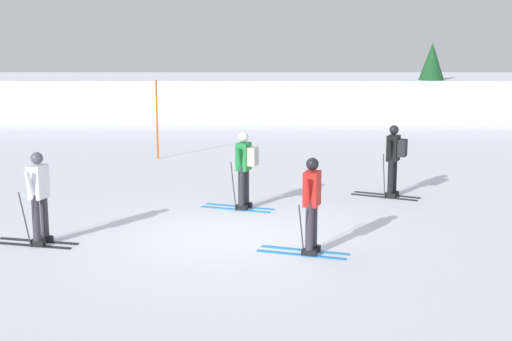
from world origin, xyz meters
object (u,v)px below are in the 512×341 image
object	(u,v)px
skier_green	(245,166)
trail_marker_pole	(157,120)
skier_red	(311,203)
conifer_far_left	(431,76)
skier_white	(39,195)
skier_black	(394,157)

from	to	relation	value
skier_green	trail_marker_pole	bearing A→B (deg)	113.60
skier_green	skier_red	xyz separation A→B (m)	(1.22, -3.24, -0.04)
skier_green	conifer_far_left	bearing A→B (deg)	63.85
skier_red	skier_white	world-z (taller)	same
skier_black	trail_marker_pole	size ratio (longest dim) A/B	0.71
skier_red	conifer_far_left	bearing A→B (deg)	71.07
skier_red	skier_white	size ratio (longest dim) A/B	1.00
skier_red	trail_marker_pole	world-z (taller)	trail_marker_pole
skier_green	conifer_far_left	xyz separation A→B (m)	(7.74, 15.76, 1.08)
skier_black	conifer_far_left	xyz separation A→B (m)	(4.27, 14.56, 1.08)
skier_green	trail_marker_pole	world-z (taller)	trail_marker_pole
skier_black	skier_red	bearing A→B (deg)	-116.88
skier_green	skier_black	size ratio (longest dim) A/B	1.00
skier_white	conifer_far_left	distance (m)	21.71
trail_marker_pole	skier_green	bearing A→B (deg)	-66.40
skier_red	trail_marker_pole	xyz separation A→B (m)	(-4.05, 9.70, 0.29)
skier_black	skier_green	bearing A→B (deg)	-161.01
skier_white	trail_marker_pole	bearing A→B (deg)	84.75
skier_black	skier_white	world-z (taller)	same
skier_green	skier_black	distance (m)	3.67
skier_black	conifer_far_left	distance (m)	15.22
conifer_far_left	trail_marker_pole	bearing A→B (deg)	-138.67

